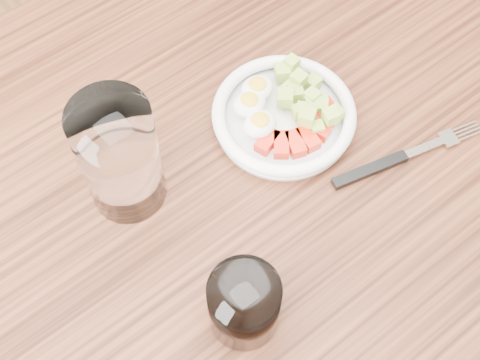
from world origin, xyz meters
name	(u,v)px	position (x,y,z in m)	size (l,w,h in m)	color
ground	(246,352)	(0.00, 0.00, 0.00)	(4.00, 4.00, 0.00)	brown
dining_table	(250,227)	(0.00, 0.00, 0.67)	(1.50, 0.90, 0.77)	brown
bowl	(284,114)	(0.10, 0.06, 0.79)	(0.19, 0.19, 0.05)	white
fork	(390,162)	(0.16, -0.07, 0.77)	(0.21, 0.07, 0.01)	black
water_glass	(120,157)	(-0.12, 0.09, 0.85)	(0.09, 0.09, 0.16)	white
coffee_glass	(244,304)	(-0.10, -0.12, 0.81)	(0.08, 0.08, 0.09)	white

